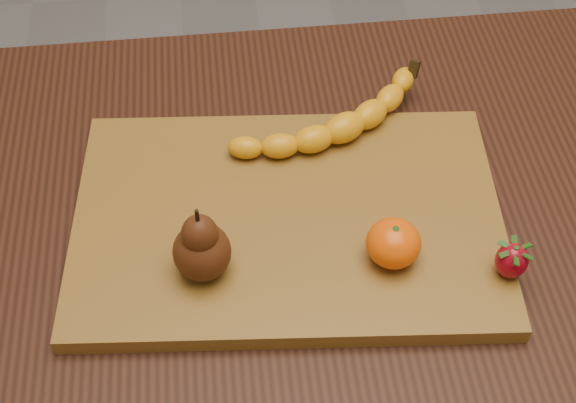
{
  "coord_description": "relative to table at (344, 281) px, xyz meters",
  "views": [
    {
      "loc": [
        -0.12,
        -0.52,
        1.43
      ],
      "look_at": [
        -0.06,
        0.01,
        0.8
      ],
      "focal_mm": 50.0,
      "sensor_mm": 36.0,
      "label": 1
    }
  ],
  "objects": [
    {
      "name": "table",
      "position": [
        0.0,
        0.0,
        0.0
      ],
      "size": [
        1.0,
        0.7,
        0.76
      ],
      "color": "black",
      "rests_on": "ground"
    },
    {
      "name": "cutting_board",
      "position": [
        -0.06,
        0.01,
        0.11
      ],
      "size": [
        0.47,
        0.34,
        0.02
      ],
      "primitive_type": "cube",
      "rotation": [
        0.0,
        0.0,
        -0.08
      ],
      "color": "brown",
      "rests_on": "table"
    },
    {
      "name": "banana",
      "position": [
        0.01,
        0.12,
        0.13
      ],
      "size": [
        0.22,
        0.14,
        0.03
      ],
      "primitive_type": null,
      "rotation": [
        0.0,
        0.0,
        0.43
      ],
      "color": "orange",
      "rests_on": "cutting_board"
    },
    {
      "name": "pear",
      "position": [
        -0.16,
        -0.05,
        0.16
      ],
      "size": [
        0.07,
        0.07,
        0.09
      ],
      "primitive_type": null,
      "rotation": [
        0.0,
        0.0,
        0.23
      ],
      "color": "#421E0A",
      "rests_on": "cutting_board"
    },
    {
      "name": "mandarin",
      "position": [
        0.03,
        -0.06,
        0.14
      ],
      "size": [
        0.06,
        0.06,
        0.05
      ],
      "primitive_type": "ellipsoid",
      "rotation": [
        0.0,
        0.0,
        -0.09
      ],
      "color": "#E94D02",
      "rests_on": "cutting_board"
    },
    {
      "name": "strawberry",
      "position": [
        0.14,
        -0.09,
        0.14
      ],
      "size": [
        0.04,
        0.04,
        0.04
      ],
      "primitive_type": null,
      "rotation": [
        0.0,
        0.0,
        0.3
      ],
      "color": "maroon",
      "rests_on": "cutting_board"
    }
  ]
}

